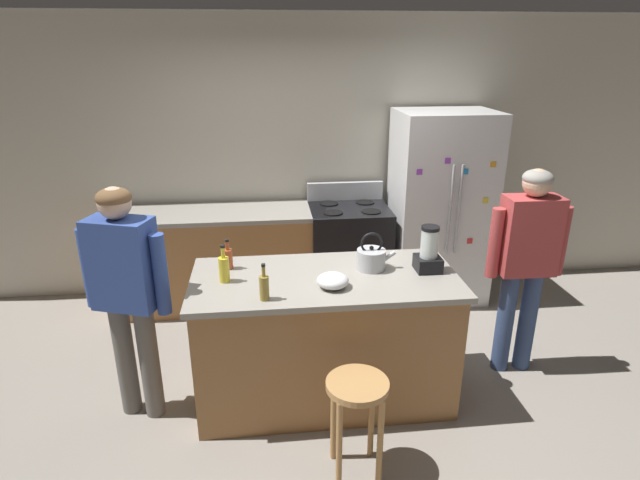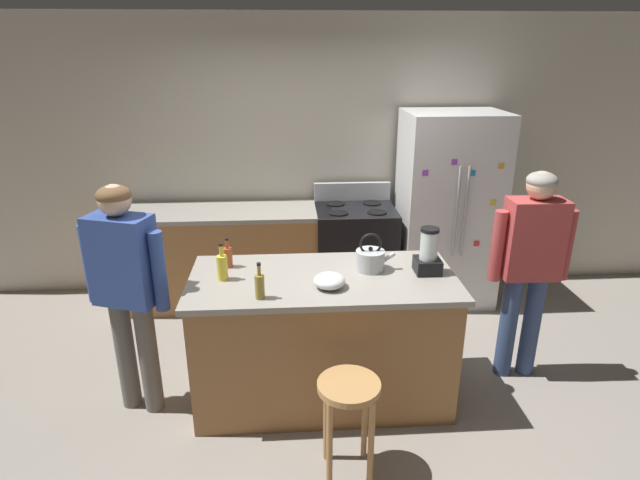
# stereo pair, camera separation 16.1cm
# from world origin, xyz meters

# --- Properties ---
(ground_plane) EXTENTS (14.00, 14.00, 0.00)m
(ground_plane) POSITION_xyz_m (0.00, 0.00, 0.00)
(ground_plane) COLOR gray
(back_wall) EXTENTS (8.00, 0.10, 2.70)m
(back_wall) POSITION_xyz_m (0.00, 1.95, 1.35)
(back_wall) COLOR beige
(back_wall) RESTS_ON ground_plane
(kitchen_island) EXTENTS (1.80, 0.84, 0.95)m
(kitchen_island) POSITION_xyz_m (0.00, 0.00, 0.48)
(kitchen_island) COLOR #9E6B3D
(kitchen_island) RESTS_ON ground_plane
(back_counter_run) EXTENTS (2.00, 0.64, 0.95)m
(back_counter_run) POSITION_xyz_m (-0.80, 1.55, 0.47)
(back_counter_run) COLOR #9E6B3D
(back_counter_run) RESTS_ON ground_plane
(refrigerator) EXTENTS (0.90, 0.73, 1.85)m
(refrigerator) POSITION_xyz_m (1.31, 1.50, 0.92)
(refrigerator) COLOR silver
(refrigerator) RESTS_ON ground_plane
(stove_range) EXTENTS (0.76, 0.65, 1.13)m
(stove_range) POSITION_xyz_m (0.42, 1.52, 0.49)
(stove_range) COLOR black
(stove_range) RESTS_ON ground_plane
(person_by_island_left) EXTENTS (0.59, 0.34, 1.62)m
(person_by_island_left) POSITION_xyz_m (-1.28, -0.04, 0.98)
(person_by_island_left) COLOR #66605B
(person_by_island_left) RESTS_ON ground_plane
(person_by_sink_right) EXTENTS (0.59, 0.23, 1.61)m
(person_by_sink_right) POSITION_xyz_m (1.51, 0.17, 0.97)
(person_by_sink_right) COLOR #384C7A
(person_by_sink_right) RESTS_ON ground_plane
(bar_stool) EXTENTS (0.36, 0.36, 0.63)m
(bar_stool) POSITION_xyz_m (0.09, -0.75, 0.50)
(bar_stool) COLOR #B7844C
(bar_stool) RESTS_ON ground_plane
(blender_appliance) EXTENTS (0.17, 0.17, 0.32)m
(blender_appliance) POSITION_xyz_m (0.72, 0.02, 1.08)
(blender_appliance) COLOR black
(blender_appliance) RESTS_ON kitchen_island
(bottle_cooking_sauce) EXTENTS (0.06, 0.06, 0.22)m
(bottle_cooking_sauce) POSITION_xyz_m (-0.65, 0.21, 1.03)
(bottle_cooking_sauce) COLOR #B24C26
(bottle_cooking_sauce) RESTS_ON kitchen_island
(bottle_vinegar) EXTENTS (0.06, 0.06, 0.24)m
(bottle_vinegar) POSITION_xyz_m (-0.41, -0.29, 1.03)
(bottle_vinegar) COLOR olive
(bottle_vinegar) RESTS_ON kitchen_island
(bottle_soda) EXTENTS (0.07, 0.07, 0.26)m
(bottle_soda) POSITION_xyz_m (-0.66, -0.00, 1.04)
(bottle_soda) COLOR yellow
(bottle_soda) RESTS_ON kitchen_island
(mixing_bowl) EXTENTS (0.21, 0.21, 0.09)m
(mixing_bowl) POSITION_xyz_m (0.03, -0.17, 0.99)
(mixing_bowl) COLOR white
(mixing_bowl) RESTS_ON kitchen_island
(tea_kettle) EXTENTS (0.28, 0.20, 0.27)m
(tea_kettle) POSITION_xyz_m (0.33, 0.10, 1.03)
(tea_kettle) COLOR #B7BABF
(tea_kettle) RESTS_ON kitchen_island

